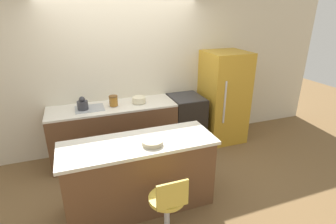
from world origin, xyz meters
The scene contains 11 objects.
ground_plane centered at (0.00, 0.00, 0.00)m, with size 14.00×14.00×0.00m, color brown.
wall_back centered at (0.00, 0.70, 1.30)m, with size 8.00×0.06×2.60m.
back_counter centered at (-0.30, 0.34, 0.46)m, with size 2.02×0.65×0.92m.
kitchen_island centered at (-0.21, -0.98, 0.46)m, with size 1.84×0.66×0.92m.
oven_range centered at (1.00, 0.34, 0.46)m, with size 0.57×0.66×0.92m.
refrigerator centered at (1.73, 0.31, 0.84)m, with size 0.73×0.74×1.68m.
stool_chair centered at (-0.08, -1.65, 0.42)m, with size 0.38×0.38×0.87m.
kettle centered at (-0.75, 0.33, 1.01)m, with size 0.17×0.17×0.21m.
mixing_bowl centered at (0.13, 0.33, 0.97)m, with size 0.22×0.22×0.10m.
canister_jar centered at (-0.28, 0.33, 1.01)m, with size 0.14×0.14×0.17m.
fruit_bowl centered at (-0.07, -1.10, 0.94)m, with size 0.24×0.24×0.06m.
Camera 1 is at (-0.82, -3.67, 2.39)m, focal length 28.00 mm.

